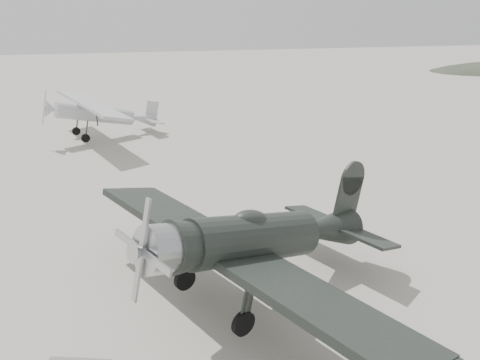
% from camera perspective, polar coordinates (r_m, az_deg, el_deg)
% --- Properties ---
extents(ground, '(160.00, 160.00, 0.00)m').
position_cam_1_polar(ground, '(19.30, -0.05, -5.82)').
color(ground, gray).
rests_on(ground, ground).
extents(lowwing_monoplane, '(9.48, 11.82, 3.96)m').
position_cam_1_polar(lowwing_monoplane, '(13.96, 2.69, -7.07)').
color(lowwing_monoplane, black).
rests_on(lowwing_monoplane, ground).
extents(highwing_monoplane, '(7.81, 10.79, 3.10)m').
position_cam_1_polar(highwing_monoplane, '(33.14, -16.75, 8.10)').
color(highwing_monoplane, '#AAADB0').
rests_on(highwing_monoplane, ground).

